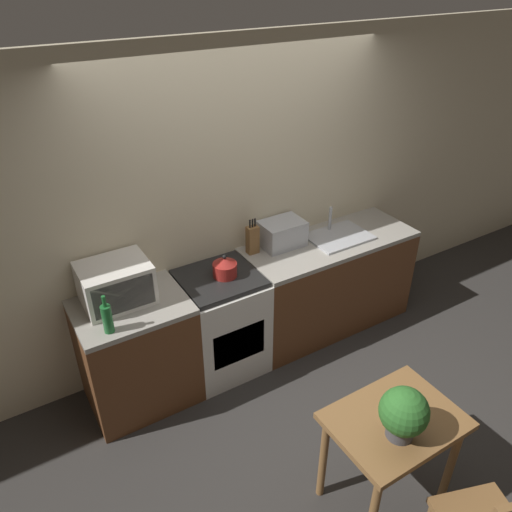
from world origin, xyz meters
TOP-DOWN VIEW (x-y plane):
  - ground_plane at (0.00, 0.00)m, footprint 16.00×16.00m
  - wall_back at (0.00, 1.07)m, footprint 10.00×0.06m
  - counter_left_run at (-1.10, 0.73)m, footprint 0.81×0.62m
  - counter_right_run at (0.72, 0.73)m, footprint 1.58×0.62m
  - stove_range at (-0.39, 0.72)m, footprint 0.63×0.62m
  - kettle at (-0.34, 0.71)m, footprint 0.19×0.19m
  - microwave at (-1.15, 0.82)m, footprint 0.48×0.38m
  - bottle at (-1.31, 0.52)m, footprint 0.07×0.07m
  - knife_block at (0.02, 0.90)m, footprint 0.10×0.07m
  - toaster_oven at (0.31, 0.88)m, footprint 0.37×0.26m
  - sink_basin at (0.81, 0.73)m, footprint 0.54×0.40m
  - dining_table at (-0.10, -0.91)m, footprint 0.77×0.56m
  - potted_plant at (-0.16, -1.01)m, footprint 0.27×0.27m

SIDE VIEW (x-z plane):
  - ground_plane at x=0.00m, z-range 0.00..0.00m
  - stove_range at x=-0.39m, z-range 0.00..0.90m
  - counter_left_run at x=-1.10m, z-range 0.00..0.90m
  - counter_right_run at x=0.72m, z-range 0.00..0.90m
  - dining_table at x=-0.10m, z-range 0.24..0.98m
  - sink_basin at x=0.81m, z-range 0.79..1.03m
  - potted_plant at x=-0.16m, z-range 0.75..1.08m
  - kettle at x=-0.34m, z-range 0.89..1.07m
  - bottle at x=-1.31m, z-range 0.87..1.15m
  - toaster_oven at x=0.31m, z-range 0.90..1.12m
  - knife_block at x=0.02m, z-range 0.87..1.18m
  - microwave at x=-1.15m, z-range 0.90..1.20m
  - wall_back at x=0.00m, z-range 0.00..2.60m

